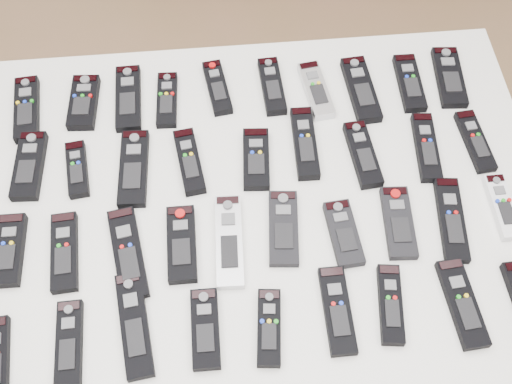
{
  "coord_description": "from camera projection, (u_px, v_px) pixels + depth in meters",
  "views": [
    {
      "loc": [
        0.09,
        -0.73,
        1.97
      ],
      "look_at": [
        0.15,
        -0.04,
        0.8
      ],
      "focal_mm": 45.0,
      "sensor_mm": 36.0,
      "label": 1
    }
  ],
  "objects": [
    {
      "name": "remote_10",
      "position": [
        29.0,
        166.0,
        1.4
      ],
      "size": [
        0.07,
        0.17,
        0.02
      ],
      "primitive_type": "cube",
      "rotation": [
        0.0,
        0.0,
        -0.06
      ],
      "color": "black",
      "rests_on": "table"
    },
    {
      "name": "remote_1",
      "position": [
        84.0,
        102.0,
        1.49
      ],
      "size": [
        0.07,
        0.15,
        0.02
      ],
      "primitive_type": "cube",
      "rotation": [
        0.0,
        0.0,
        -0.07
      ],
      "color": "black",
      "rests_on": "table"
    },
    {
      "name": "remote_22",
      "position": [
        182.0,
        244.0,
        1.3
      ],
      "size": [
        0.06,
        0.17,
        0.02
      ],
      "primitive_type": "cube",
      "rotation": [
        0.0,
        0.0,
        -0.0
      ],
      "color": "black",
      "rests_on": "table"
    },
    {
      "name": "remote_23",
      "position": [
        229.0,
        241.0,
        1.31
      ],
      "size": [
        0.06,
        0.21,
        0.02
      ],
      "primitive_type": "cube",
      "rotation": [
        0.0,
        0.0,
        -0.04
      ],
      "color": "#B7B7BC",
      "rests_on": "table"
    },
    {
      "name": "remote_13",
      "position": [
        189.0,
        162.0,
        1.41
      ],
      "size": [
        0.07,
        0.17,
        0.02
      ],
      "primitive_type": "cube",
      "rotation": [
        0.0,
        0.0,
        0.14
      ],
      "color": "black",
      "rests_on": "table"
    },
    {
      "name": "remote_34",
      "position": [
        337.0,
        310.0,
        1.23
      ],
      "size": [
        0.05,
        0.18,
        0.02
      ],
      "primitive_type": "cube",
      "rotation": [
        0.0,
        0.0,
        0.0
      ],
      "color": "black",
      "rests_on": "table"
    },
    {
      "name": "remote_36",
      "position": [
        462.0,
        303.0,
        1.24
      ],
      "size": [
        0.06,
        0.18,
        0.02
      ],
      "primitive_type": "cube",
      "rotation": [
        0.0,
        0.0,
        0.08
      ],
      "color": "black",
      "rests_on": "table"
    },
    {
      "name": "remote_6",
      "position": [
        316.0,
        90.0,
        1.51
      ],
      "size": [
        0.07,
        0.17,
        0.02
      ],
      "primitive_type": "cube",
      "rotation": [
        0.0,
        0.0,
        0.13
      ],
      "color": "#B7B7BC",
      "rests_on": "table"
    },
    {
      "name": "remote_0",
      "position": [
        27.0,
        109.0,
        1.48
      ],
      "size": [
        0.07,
        0.18,
        0.02
      ],
      "primitive_type": "cube",
      "rotation": [
        0.0,
        0.0,
        0.08
      ],
      "color": "black",
      "rests_on": "table"
    },
    {
      "name": "remote_12",
      "position": [
        134.0,
        168.0,
        1.4
      ],
      "size": [
        0.07,
        0.19,
        0.02
      ],
      "primitive_type": "cube",
      "rotation": [
        0.0,
        0.0,
        -0.05
      ],
      "color": "black",
      "rests_on": "table"
    },
    {
      "name": "remote_7",
      "position": [
        361.0,
        90.0,
        1.51
      ],
      "size": [
        0.07,
        0.19,
        0.02
      ],
      "primitive_type": "cube",
      "rotation": [
        0.0,
        0.0,
        0.07
      ],
      "color": "black",
      "rests_on": "table"
    },
    {
      "name": "remote_15",
      "position": [
        305.0,
        143.0,
        1.43
      ],
      "size": [
        0.05,
        0.19,
        0.02
      ],
      "primitive_type": "cube",
      "rotation": [
        0.0,
        0.0,
        -0.02
      ],
      "color": "black",
      "rests_on": "table"
    },
    {
      "name": "table",
      "position": [
        256.0,
        210.0,
        1.42
      ],
      "size": [
        1.25,
        0.88,
        0.78
      ],
      "color": "white",
      "rests_on": "ground"
    },
    {
      "name": "remote_30",
      "position": [
        69.0,
        344.0,
        1.2
      ],
      "size": [
        0.05,
        0.17,
        0.02
      ],
      "primitive_type": "cube",
      "rotation": [
        0.0,
        0.0,
        0.02
      ],
      "color": "black",
      "rests_on": "table"
    },
    {
      "name": "remote_21",
      "position": [
        128.0,
        253.0,
        1.3
      ],
      "size": [
        0.09,
        0.21,
        0.02
      ],
      "primitive_type": "cube",
      "rotation": [
        0.0,
        0.0,
        0.16
      ],
      "color": "black",
      "rests_on": "table"
    },
    {
      "name": "remote_11",
      "position": [
        77.0,
        169.0,
        1.4
      ],
      "size": [
        0.06,
        0.14,
        0.02
      ],
      "primitive_type": "cube",
      "rotation": [
        0.0,
        0.0,
        0.12
      ],
      "color": "black",
      "rests_on": "table"
    },
    {
      "name": "remote_33",
      "position": [
        269.0,
        328.0,
        1.21
      ],
      "size": [
        0.06,
        0.15,
        0.02
      ],
      "primitive_type": "cube",
      "rotation": [
        0.0,
        0.0,
        -0.11
      ],
      "color": "black",
      "rests_on": "table"
    },
    {
      "name": "remote_2",
      "position": [
        128.0,
        98.0,
        1.5
      ],
      "size": [
        0.06,
        0.18,
        0.02
      ],
      "primitive_type": "cube",
      "rotation": [
        0.0,
        0.0,
        0.01
      ],
      "color": "black",
      "rests_on": "table"
    },
    {
      "name": "remote_14",
      "position": [
        256.0,
        159.0,
        1.41
      ],
      "size": [
        0.07,
        0.16,
        0.02
      ],
      "primitive_type": "cube",
      "rotation": [
        0.0,
        0.0,
        -0.08
      ],
      "color": "black",
      "rests_on": "table"
    },
    {
      "name": "remote_3",
      "position": [
        167.0,
        100.0,
        1.5
      ],
      "size": [
        0.05,
        0.16,
        0.02
      ],
      "primitive_type": "cube",
      "rotation": [
        0.0,
        0.0,
        -0.04
      ],
      "color": "black",
      "rests_on": "table"
    },
    {
      "name": "ground",
      "position": [
        209.0,
        311.0,
        2.06
      ],
      "size": [
        4.0,
        4.0,
        0.0
      ],
      "primitive_type": "plane",
      "color": "#93764A",
      "rests_on": "ground"
    },
    {
      "name": "remote_28",
      "position": [
        502.0,
        207.0,
        1.35
      ],
      "size": [
        0.04,
        0.15,
        0.02
      ],
      "primitive_type": "cube",
      "rotation": [
        0.0,
        0.0,
        0.0
      ],
      "color": "silver",
      "rests_on": "table"
    },
    {
      "name": "remote_4",
      "position": [
        217.0,
        88.0,
        1.51
      ],
      "size": [
        0.06,
        0.16,
        0.02
      ],
      "primitive_type": "cube",
      "rotation": [
        0.0,
        0.0,
        0.14
      ],
      "color": "black",
      "rests_on": "table"
    },
    {
      "name": "remote_8",
      "position": [
        409.0,
        83.0,
        1.52
      ],
      "size": [
        0.05,
        0.17,
        0.02
      ],
      "primitive_type": "cube",
      "rotation": [
        0.0,
        0.0,
        -0.02
      ],
      "color": "black",
      "rests_on": "table"
    },
    {
      "name": "remote_25",
      "position": [
        344.0,
        234.0,
        1.32
      ],
      "size": [
        0.07,
        0.15,
        0.02
      ],
      "primitive_type": "cube",
      "rotation": [
        0.0,
        0.0,
        0.08
      ],
      "color": "black",
      "rests_on": "table"
    },
    {
      "name": "remote_27",
      "position": [
        451.0,
        220.0,
        1.33
      ],
      "size": [
        0.07,
        0.2,
        0.02
      ],
      "primitive_type": "cube",
      "rotation": [
        0.0,
        0.0,
        -0.11
      ],
      "color": "black",
      "rests_on": "table"
    },
    {
      "name": "remote_19",
      "position": [
        9.0,
        250.0,
        1.3
      ],
      "size": [
        0.06,
        0.16,
        0.02
      ],
      "primitive_type": "cube",
      "rotation": [
        0.0,
        0.0,
        -0.01
      ],
      "color": "black",
      "rests_on": "table"
    },
    {
      "name": "remote_31",
      "position": [
        134.0,
        325.0,
        1.22
      ],
      "size": [
        0.08,
        0.21,
        0.02
      ],
      "primitive_type": "cube",
      "rotation": [
        0.0,
        0.0,
        0.13
      ],
      "color": "black",
      "rests_on": "table"
    },
    {
      "name": "remote_32",
      "position": [
        205.0,
        329.0,
        1.21
      ],
      "size": [
        0.05,
        0.16,
        0.02
      ],
      "primitive_type": "cube",
      "rotation": [
        0.0,
        0.0,
        -0.01
      ],
      "color": "black",
      "rests_on": "table"
    },
    {
      "name": "remote_26",
      "position": [
        398.0,
        223.0,
        1.33
      ],
      "size": [
        0.07,
        0.17,
        0.02
      ],
      "primitive_type": "cube",
      "rotation": [
        0.0,
        0.0,
        -0.06
      ],
      "color": "black",
      "rests_on": "table"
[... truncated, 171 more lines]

